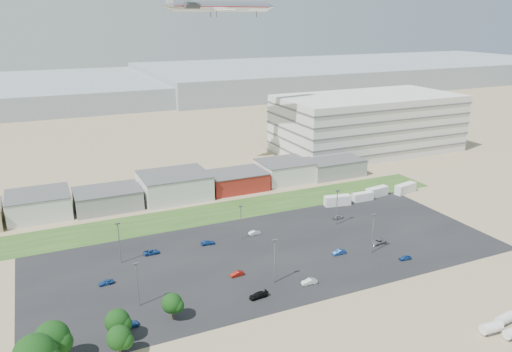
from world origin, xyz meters
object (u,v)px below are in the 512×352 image
parked_car_6 (208,243)px  parked_car_1 (339,252)px  parked_car_5 (106,282)px  parked_car_8 (338,217)px  parked_car_2 (405,258)px  parked_car_11 (255,233)px  box_trailer_a (337,200)px  parked_car_13 (309,282)px  parked_car_0 (378,242)px  parked_car_9 (152,252)px  storage_tank_nw (491,328)px  parked_car_3 (258,295)px  parked_car_4 (237,274)px  airliner (221,6)px  parked_car_10 (128,325)px

parked_car_6 → parked_car_1: bearing=-116.7°
parked_car_5 → parked_car_8: parked_car_8 is taller
parked_car_2 → parked_car_11: parked_car_11 is taller
box_trailer_a → parked_car_13: (-33.56, -39.40, -0.99)m
parked_car_0 → parked_car_9: bearing=-114.8°
storage_tank_nw → parked_car_6: (-36.37, 59.73, -0.70)m
parked_car_2 → parked_car_3: 40.81m
parked_car_11 → parked_car_9: bearing=84.7°
box_trailer_a → parked_car_9: box_trailer_a is taller
parked_car_1 → parked_car_13: parked_car_1 is taller
storage_tank_nw → box_trailer_a: bearing=80.8°
parked_car_4 → airliner: bearing=155.8°
parked_car_8 → parked_car_13: bearing=132.4°
parked_car_2 → parked_car_10: size_ratio=0.72×
parked_car_2 → parked_car_6: size_ratio=0.83×
parked_car_13 → parked_car_1: bearing=127.9°
parked_car_2 → parked_car_6: (-41.98, 28.80, 0.01)m
parked_car_9 → parked_car_4: bearing=-141.0°
parked_car_1 → parked_car_9: (-43.60, 20.07, -0.06)m
parked_car_2 → parked_car_11: bearing=-132.0°
parked_car_5 → parked_car_11: (42.07, 10.74, 0.02)m
airliner → parked_car_0: (11.71, -83.36, -61.05)m
parked_car_9 → airliner: bearing=-34.5°
box_trailer_a → parked_car_5: 78.34m
storage_tank_nw → parked_car_9: storage_tank_nw is taller
parked_car_0 → parked_car_5: size_ratio=1.30×
parked_car_2 → parked_car_8: size_ratio=0.91×
storage_tank_nw → parked_car_4: storage_tank_nw is taller
parked_car_5 → parked_car_13: (42.07, -19.02, 0.03)m
parked_car_8 → parked_car_10: (-68.24, -29.25, 0.05)m
parked_car_3 → parked_car_9: parked_car_3 is taller
parked_car_4 → parked_car_10: 28.96m
parked_car_5 → parked_car_8: bearing=96.3°
box_trailer_a → parked_car_10: box_trailer_a is taller
parked_car_9 → storage_tank_nw: bearing=-139.1°
storage_tank_nw → parked_car_13: (-22.26, 30.56, -0.64)m
parked_car_5 → parked_car_11: 43.42m
storage_tank_nw → parked_car_11: (-22.27, 60.32, -0.66)m
parked_car_4 → parked_car_6: (-0.58, 18.93, 0.01)m
box_trailer_a → parked_car_6: size_ratio=2.22×
parked_car_0 → parked_car_9: size_ratio=1.09×
parked_car_2 → parked_car_3: size_ratio=0.75×
parked_car_2 → parked_car_5: parked_car_5 is taller
storage_tank_nw → parked_car_9: size_ratio=1.04×
parked_car_3 → parked_car_5: size_ratio=1.25×
parked_car_3 → parked_car_10: size_ratio=0.95×
box_trailer_a → parked_car_5: box_trailer_a is taller
parked_car_2 → parked_car_9: size_ratio=0.79×
parked_car_8 → parked_car_10: parked_car_10 is taller
airliner → parked_car_10: (-56.52, -93.49, -61.02)m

